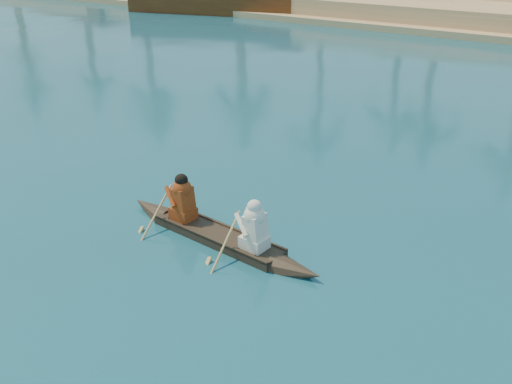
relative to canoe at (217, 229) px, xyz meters
The scene contains 3 objects.
ground 8.11m from the canoe, behind, with size 160.00×160.00×0.00m, color navy.
canoe is the anchor object (origin of this frame).
barge_mid 30.88m from the canoe, 126.43° to the left, with size 12.66×7.00×2.00m.
Camera 1 is at (13.80, -8.78, 5.46)m, focal length 40.00 mm.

